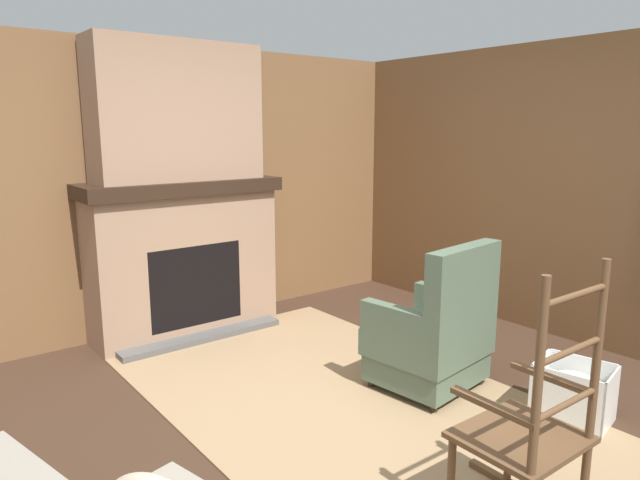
# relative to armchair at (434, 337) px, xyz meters

# --- Properties ---
(ground_plane) EXTENTS (14.00, 14.00, 0.00)m
(ground_plane) POSITION_rel_armchair_xyz_m (0.13, -0.81, -0.36)
(ground_plane) COLOR #3D281C
(wood_panel_wall_left) EXTENTS (0.06, 5.41, 2.42)m
(wood_panel_wall_left) POSITION_rel_armchair_xyz_m (-2.31, -0.81, 0.85)
(wood_panel_wall_left) COLOR brown
(wood_panel_wall_left) RESTS_ON ground
(wood_panel_wall_back) EXTENTS (5.41, 0.09, 2.42)m
(wood_panel_wall_back) POSITION_rel_armchair_xyz_m (0.17, 1.62, 0.86)
(wood_panel_wall_back) COLOR brown
(wood_panel_wall_back) RESTS_ON ground
(fireplace_hearth) EXTENTS (0.67, 1.65, 1.31)m
(fireplace_hearth) POSITION_rel_armchair_xyz_m (-2.04, -0.81, 0.28)
(fireplace_hearth) COLOR #9E7A60
(fireplace_hearth) RESTS_ON ground
(chimney_breast) EXTENTS (0.40, 1.36, 1.10)m
(chimney_breast) POSITION_rel_armchair_xyz_m (-2.05, -0.81, 1.49)
(chimney_breast) COLOR #9E7A60
(chimney_breast) RESTS_ON fireplace_hearth
(area_rug) EXTENTS (3.29, 2.00, 0.01)m
(area_rug) POSITION_rel_armchair_xyz_m (-0.26, -0.58, -0.36)
(area_rug) COLOR #997A56
(area_rug) RESTS_ON ground
(armchair) EXTENTS (0.70, 0.76, 1.01)m
(armchair) POSITION_rel_armchair_xyz_m (0.00, 0.00, 0.00)
(armchair) COLOR #516651
(armchair) RESTS_ON ground
(rocking_chair) EXTENTS (0.81, 0.51, 1.22)m
(rocking_chair) POSITION_rel_armchair_xyz_m (1.17, -0.76, 0.05)
(rocking_chair) COLOR brown
(rocking_chair) RESTS_ON ground
(firewood_stack) EXTENTS (0.37, 0.46, 0.12)m
(firewood_stack) POSITION_rel_armchair_xyz_m (-0.88, 0.98, -0.31)
(firewood_stack) COLOR brown
(firewood_stack) RESTS_ON ground
(laundry_basket) EXTENTS (0.48, 0.41, 0.35)m
(laundry_basket) POSITION_rel_armchair_xyz_m (0.80, 0.35, -0.19)
(laundry_basket) COLOR white
(laundry_basket) RESTS_ON ground
(oil_lamp_vase) EXTENTS (0.13, 0.13, 0.32)m
(oil_lamp_vase) POSITION_rel_armchair_xyz_m (-2.09, -1.07, 1.05)
(oil_lamp_vase) COLOR #B24C42
(oil_lamp_vase) RESTS_ON fireplace_hearth
(storage_case) EXTENTS (0.16, 0.22, 0.15)m
(storage_case) POSITION_rel_armchair_xyz_m (-2.09, -0.26, 1.02)
(storage_case) COLOR brown
(storage_case) RESTS_ON fireplace_hearth
(decorative_plate_on_mantel) EXTENTS (0.08, 0.30, 0.29)m
(decorative_plate_on_mantel) POSITION_rel_armchair_xyz_m (-2.11, -0.80, 1.09)
(decorative_plate_on_mantel) COLOR #336093
(decorative_plate_on_mantel) RESTS_ON fireplace_hearth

